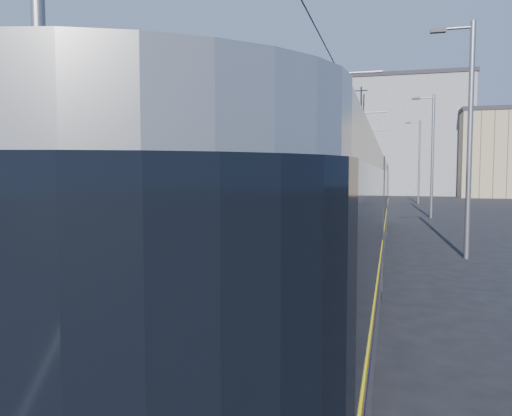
% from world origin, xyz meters
% --- Properties ---
extents(ground, '(160.00, 160.00, 0.00)m').
position_xyz_m(ground, '(0.00, 0.00, 0.00)').
color(ground, black).
rests_on(ground, ground).
extents(platform, '(4.00, 50.00, 0.30)m').
position_xyz_m(platform, '(0.00, 17.00, 0.15)').
color(platform, gray).
rests_on(platform, ground).
extents(tactile_strip_left, '(0.70, 50.00, 0.01)m').
position_xyz_m(tactile_strip_left, '(-1.45, 17.00, 0.30)').
color(tactile_strip_left, gray).
rests_on(tactile_strip_left, platform).
extents(tactile_strip_right, '(0.70, 50.00, 0.01)m').
position_xyz_m(tactile_strip_right, '(1.45, 17.00, 0.30)').
color(tactile_strip_right, gray).
rests_on(tactile_strip_right, platform).
extents(rails, '(8.71, 70.00, 0.03)m').
position_xyz_m(rails, '(0.00, 17.00, 0.02)').
color(rails, gray).
rests_on(rails, ground).
extents(tram_left, '(2.43, 31.57, 5.50)m').
position_xyz_m(tram_left, '(-3.60, 15.01, 1.71)').
color(tram_left, black).
rests_on(tram_left, ground).
extents(tram_right, '(2.43, 29.78, 5.50)m').
position_xyz_m(tram_right, '(3.60, 5.75, 1.86)').
color(tram_right, black).
rests_on(tram_right, ground).
extents(catenary, '(9.20, 70.00, 7.00)m').
position_xyz_m(catenary, '(0.00, 14.15, 4.52)').
color(catenary, slate).
rests_on(catenary, platform).
extents(street_lamps, '(15.18, 38.22, 8.00)m').
position_xyz_m(street_lamps, '(-0.00, 21.00, 4.18)').
color(street_lamps, slate).
rests_on(street_lamps, ground).
extents(shelter, '(0.71, 1.04, 2.15)m').
position_xyz_m(shelter, '(-0.01, 15.33, 1.43)').
color(shelter, black).
rests_on(shelter, platform).
extents(tree, '(5.07, 4.68, 7.36)m').
position_xyz_m(tree, '(-9.33, 14.41, 4.98)').
color(tree, '#382314').
rests_on(tree, ground).
extents(building_left, '(16.32, 12.24, 14.31)m').
position_xyz_m(building_left, '(-10.00, 60.00, 7.16)').
color(building_left, gray).
rests_on(building_left, ground).
extents(building_centre, '(18.36, 14.28, 16.00)m').
position_xyz_m(building_centre, '(6.00, 64.00, 8.01)').
color(building_centre, gray).
rests_on(building_centre, ground).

